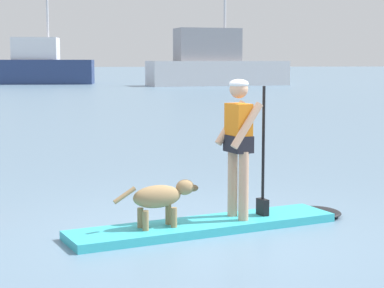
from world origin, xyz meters
The scene contains 6 objects.
ground_plane centered at (0.00, 0.00, 0.00)m, with size 400.00×400.00×0.00m, color slate.
paddleboard centered at (0.22, 0.07, 0.05)m, with size 3.59×1.73×0.10m.
person_paddler centered at (0.45, 0.15, 1.06)m, with size 0.67×0.58×1.66m.
dog centered at (-0.52, -0.17, 0.44)m, with size 1.01×0.41×0.52m.
moored_boat_starboard centered at (-5.42, 51.33, 1.49)m, with size 8.48×4.12×10.18m.
moored_boat_far_starboard centered at (8.34, 45.67, 1.67)m, with size 11.38×4.80×10.70m.
Camera 1 is at (-1.28, -7.74, 1.99)m, focal length 63.90 mm.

